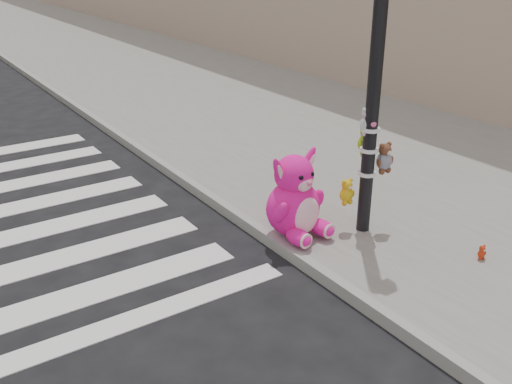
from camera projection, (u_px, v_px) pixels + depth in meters
sidewalk_near at (208, 88)px, 14.66m from camera, size 7.00×80.00×0.14m
curb_edge at (75, 107)px, 12.90m from camera, size 0.12×80.00×0.15m
signal_pole at (374, 96)px, 6.50m from camera, size 0.67×0.50×4.00m
pink_bunny at (295, 201)px, 6.85m from camera, size 0.77×0.85×1.08m
red_teddy at (482, 252)px, 6.42m from camera, size 0.13×0.10×0.18m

